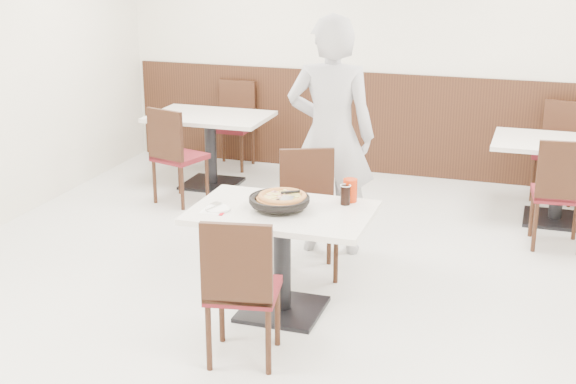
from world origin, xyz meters
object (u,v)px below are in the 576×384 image
(side_plate, at_px, (218,209))
(cola_glass, at_px, (345,195))
(bg_chair_right_near, at_px, (559,192))
(bg_table_right, at_px, (558,182))
(pizza, at_px, (282,199))
(bg_table_left, at_px, (211,150))
(red_cup, at_px, (350,190))
(main_table, at_px, (282,261))
(bg_chair_left_near, at_px, (180,155))
(pizza_pan, at_px, (279,203))
(chair_far, at_px, (309,216))
(diner_person, at_px, (331,136))
(bg_chair_left_far, at_px, (232,126))
(chair_near, at_px, (243,287))
(bg_chair_right_far, at_px, (558,153))

(side_plate, distance_m, cola_glass, 0.87)
(bg_chair_right_near, bearing_deg, bg_table_right, 83.90)
(pizza, bearing_deg, bg_table_left, 122.67)
(red_cup, bearing_deg, main_table, -141.46)
(bg_chair_left_near, height_order, bg_chair_right_near, same)
(pizza_pan, relative_size, bg_table_left, 0.32)
(cola_glass, xyz_separation_m, red_cup, (0.01, 0.07, 0.02))
(cola_glass, relative_size, bg_table_left, 0.11)
(chair_far, xyz_separation_m, diner_person, (0.01, 0.55, 0.49))
(bg_table_left, bearing_deg, side_plate, -65.59)
(bg_chair_left_far, height_order, bg_table_right, bg_chair_left_far)
(bg_chair_left_near, xyz_separation_m, bg_chair_left_far, (0.02, 1.30, 0.00))
(chair_near, relative_size, bg_table_left, 0.79)
(cola_glass, distance_m, red_cup, 0.08)
(red_cup, height_order, bg_chair_right_near, bg_chair_right_near)
(chair_near, relative_size, red_cup, 5.94)
(pizza_pan, relative_size, bg_table_right, 0.32)
(bg_chair_right_near, bearing_deg, chair_far, -151.69)
(bg_chair_left_near, bearing_deg, bg_table_right, 25.92)
(cola_glass, height_order, bg_chair_right_near, bg_chair_right_near)
(bg_chair_right_near, bearing_deg, pizza, -139.89)
(bg_chair_left_near, bearing_deg, bg_table_left, 100.55)
(chair_far, bearing_deg, bg_chair_left_near, -60.92)
(pizza, bearing_deg, bg_chair_right_far, 60.56)
(bg_chair_right_near, bearing_deg, red_cup, -137.19)
(chair_near, xyz_separation_m, bg_chair_right_near, (1.81, 2.57, 0.00))
(pizza, bearing_deg, cola_glass, 26.86)
(chair_near, xyz_separation_m, side_plate, (-0.38, 0.53, 0.28))
(chair_near, height_order, pizza_pan, chair_near)
(pizza, bearing_deg, diner_person, 89.31)
(bg_table_right, bearing_deg, red_cup, -122.13)
(bg_table_right, bearing_deg, chair_near, -119.42)
(diner_person, relative_size, bg_table_right, 1.61)
(cola_glass, height_order, bg_table_left, cola_glass)
(pizza_pan, height_order, bg_chair_right_far, bg_chair_right_far)
(side_plate, bearing_deg, chair_far, 64.26)
(side_plate, xyz_separation_m, bg_chair_right_near, (2.19, 2.03, -0.28))
(main_table, xyz_separation_m, pizza, (-0.01, 0.04, 0.44))
(red_cup, distance_m, bg_chair_left_near, 2.71)
(bg_chair_right_far, bearing_deg, bg_table_left, 22.17)
(cola_glass, xyz_separation_m, bg_chair_left_near, (-2.08, 1.75, -0.34))
(chair_near, distance_m, diner_person, 1.96)
(side_plate, relative_size, cola_glass, 1.27)
(pizza, distance_m, side_plate, 0.44)
(side_plate, xyz_separation_m, bg_chair_left_near, (-1.30, 2.13, -0.28))
(chair_near, bearing_deg, bg_chair_left_far, 102.59)
(cola_glass, xyz_separation_m, bg_table_right, (1.41, 2.30, -0.44))
(chair_far, bearing_deg, bg_table_right, -157.33)
(bg_chair_left_near, bearing_deg, cola_glass, -23.12)
(diner_person, xyz_separation_m, bg_table_right, (1.79, 1.31, -0.59))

